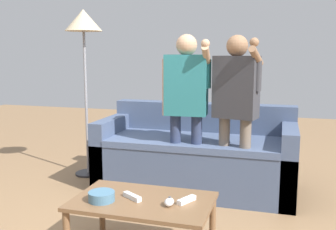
{
  "coord_description": "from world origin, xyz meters",
  "views": [
    {
      "loc": [
        0.87,
        -2.28,
        1.31
      ],
      "look_at": [
        0.07,
        0.42,
        0.86
      ],
      "focal_mm": 41.33,
      "sensor_mm": 36.0,
      "label": 1
    }
  ],
  "objects_px": {
    "game_remote_nunchuk": "(169,202)",
    "player_center": "(186,97)",
    "couch": "(196,157)",
    "game_remote_wand_near": "(132,197)",
    "coffee_table": "(143,207)",
    "player_right": "(236,100)",
    "floor_lamp": "(84,30)",
    "snack_bowl": "(102,196)",
    "game_remote_wand_far": "(187,200)"
  },
  "relations": [
    {
      "from": "snack_bowl",
      "to": "floor_lamp",
      "type": "bearing_deg",
      "value": 121.02
    },
    {
      "from": "player_center",
      "to": "game_remote_wand_near",
      "type": "xyz_separation_m",
      "value": [
        -0.08,
        -1.1,
        -0.52
      ]
    },
    {
      "from": "snack_bowl",
      "to": "game_remote_wand_far",
      "type": "relative_size",
      "value": 1.14
    },
    {
      "from": "game_remote_nunchuk",
      "to": "player_center",
      "type": "bearing_deg",
      "value": 98.9
    },
    {
      "from": "floor_lamp",
      "to": "game_remote_nunchuk",
      "type": "bearing_deg",
      "value": -47.87
    },
    {
      "from": "player_right",
      "to": "game_remote_wand_far",
      "type": "xyz_separation_m",
      "value": [
        -0.17,
        -1.05,
        -0.52
      ]
    },
    {
      "from": "snack_bowl",
      "to": "floor_lamp",
      "type": "distance_m",
      "value": 2.14
    },
    {
      "from": "game_remote_nunchuk",
      "to": "coffee_table",
      "type": "bearing_deg",
      "value": 165.34
    },
    {
      "from": "player_center",
      "to": "game_remote_wand_near",
      "type": "distance_m",
      "value": 1.22
    },
    {
      "from": "floor_lamp",
      "to": "player_center",
      "type": "xyz_separation_m",
      "value": [
        1.19,
        -0.38,
        -0.62
      ]
    },
    {
      "from": "game_remote_nunchuk",
      "to": "game_remote_wand_near",
      "type": "relative_size",
      "value": 0.58
    },
    {
      "from": "game_remote_nunchuk",
      "to": "game_remote_wand_far",
      "type": "height_order",
      "value": "game_remote_nunchuk"
    },
    {
      "from": "floor_lamp",
      "to": "game_remote_wand_far",
      "type": "height_order",
      "value": "floor_lamp"
    },
    {
      "from": "coffee_table",
      "to": "player_right",
      "type": "distance_m",
      "value": 1.31
    },
    {
      "from": "couch",
      "to": "game_remote_wand_far",
      "type": "distance_m",
      "value": 1.39
    },
    {
      "from": "snack_bowl",
      "to": "game_remote_wand_near",
      "type": "distance_m",
      "value": 0.19
    },
    {
      "from": "game_remote_nunchuk",
      "to": "player_center",
      "type": "distance_m",
      "value": 1.26
    },
    {
      "from": "couch",
      "to": "game_remote_nunchuk",
      "type": "xyz_separation_m",
      "value": [
        0.15,
        -1.45,
        0.11
      ]
    },
    {
      "from": "snack_bowl",
      "to": "game_remote_nunchuk",
      "type": "xyz_separation_m",
      "value": [
        0.43,
        0.05,
        -0.01
      ]
    },
    {
      "from": "game_remote_wand_near",
      "to": "game_remote_wand_far",
      "type": "relative_size",
      "value": 1.03
    },
    {
      "from": "player_center",
      "to": "coffee_table",
      "type": "bearing_deg",
      "value": -90.68
    },
    {
      "from": "player_center",
      "to": "floor_lamp",
      "type": "bearing_deg",
      "value": 162.45
    },
    {
      "from": "game_remote_nunchuk",
      "to": "player_center",
      "type": "relative_size",
      "value": 0.06
    },
    {
      "from": "snack_bowl",
      "to": "game_remote_wand_far",
      "type": "xyz_separation_m",
      "value": [
        0.52,
        0.13,
        -0.01
      ]
    },
    {
      "from": "couch",
      "to": "coffee_table",
      "type": "xyz_separation_m",
      "value": [
        -0.04,
        -1.4,
        0.04
      ]
    },
    {
      "from": "game_remote_nunchuk",
      "to": "game_remote_wand_far",
      "type": "bearing_deg",
      "value": 43.74
    },
    {
      "from": "snack_bowl",
      "to": "floor_lamp",
      "type": "relative_size",
      "value": 0.09
    },
    {
      "from": "player_center",
      "to": "game_remote_wand_far",
      "type": "relative_size",
      "value": 10.05
    },
    {
      "from": "player_right",
      "to": "coffee_table",
      "type": "bearing_deg",
      "value": -112.34
    },
    {
      "from": "snack_bowl",
      "to": "player_center",
      "type": "distance_m",
      "value": 1.31
    },
    {
      "from": "couch",
      "to": "game_remote_nunchuk",
      "type": "height_order",
      "value": "couch"
    },
    {
      "from": "snack_bowl",
      "to": "game_remote_wand_far",
      "type": "distance_m",
      "value": 0.54
    },
    {
      "from": "game_remote_nunchuk",
      "to": "floor_lamp",
      "type": "xyz_separation_m",
      "value": [
        -1.37,
        1.51,
        1.13
      ]
    },
    {
      "from": "snack_bowl",
      "to": "game_remote_wand_near",
      "type": "bearing_deg",
      "value": 26.82
    },
    {
      "from": "couch",
      "to": "player_right",
      "type": "xyz_separation_m",
      "value": [
        0.4,
        -0.32,
        0.62
      ]
    },
    {
      "from": "couch",
      "to": "game_remote_wand_near",
      "type": "distance_m",
      "value": 1.42
    },
    {
      "from": "player_right",
      "to": "player_center",
      "type": "distance_m",
      "value": 0.43
    },
    {
      "from": "game_remote_nunchuk",
      "to": "player_center",
      "type": "xyz_separation_m",
      "value": [
        -0.18,
        1.14,
        0.51
      ]
    },
    {
      "from": "game_remote_nunchuk",
      "to": "snack_bowl",
      "type": "bearing_deg",
      "value": -173.94
    },
    {
      "from": "game_remote_wand_far",
      "to": "player_center",
      "type": "bearing_deg",
      "value": 104.21
    },
    {
      "from": "coffee_table",
      "to": "player_center",
      "type": "relative_size",
      "value": 0.6
    },
    {
      "from": "player_right",
      "to": "couch",
      "type": "bearing_deg",
      "value": 141.93
    },
    {
      "from": "game_remote_wand_near",
      "to": "coffee_table",
      "type": "bearing_deg",
      "value": 7.38
    },
    {
      "from": "couch",
      "to": "coffee_table",
      "type": "height_order",
      "value": "couch"
    },
    {
      "from": "coffee_table",
      "to": "game_remote_wand_far",
      "type": "xyz_separation_m",
      "value": [
        0.28,
        0.03,
        0.06
      ]
    },
    {
      "from": "snack_bowl",
      "to": "game_remote_nunchuk",
      "type": "distance_m",
      "value": 0.43
    },
    {
      "from": "coffee_table",
      "to": "floor_lamp",
      "type": "relative_size",
      "value": 0.5
    },
    {
      "from": "snack_bowl",
      "to": "player_right",
      "type": "relative_size",
      "value": 0.11
    },
    {
      "from": "floor_lamp",
      "to": "couch",
      "type": "bearing_deg",
      "value": -2.89
    },
    {
      "from": "couch",
      "to": "player_right",
      "type": "distance_m",
      "value": 0.8
    }
  ]
}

